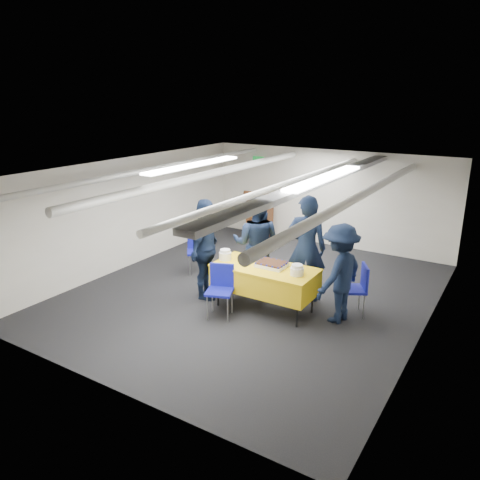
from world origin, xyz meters
name	(u,v)px	position (x,y,z in m)	size (l,w,h in m)	color
ground	(253,292)	(0.00, 0.00, 0.00)	(7.00, 7.00, 0.00)	black
room_shell	(270,193)	(0.09, 0.41, 1.81)	(6.00, 7.00, 2.30)	silver
serving_table	(265,279)	(0.51, -0.50, 0.56)	(1.74, 0.84, 0.77)	black
sheet_cake	(272,264)	(0.60, -0.42, 0.81)	(0.49, 0.38, 0.09)	white
plate_stack_left	(225,255)	(-0.25, -0.55, 0.86)	(0.22, 0.22, 0.18)	white
plate_stack_right	(297,270)	(1.12, -0.55, 0.85)	(0.22, 0.22, 0.17)	white
podium	(260,215)	(-1.60, 3.05, 0.61)	(0.62, 0.53, 1.25)	#5E3117
chair_near	(221,285)	(0.00, -1.06, 0.53)	(0.54, 0.54, 0.87)	gray
chair_right	(358,285)	(1.91, 0.14, 0.53)	(0.57, 0.57, 0.87)	gray
chair_left	(197,247)	(-1.54, 0.36, 0.53)	(0.59, 0.59, 0.87)	gray
sailor_a	(306,248)	(0.91, 0.25, 0.95)	(0.69, 0.46, 1.90)	black
sailor_b	(256,244)	(0.00, 0.09, 0.92)	(0.90, 0.70, 1.85)	black
sailor_c	(205,249)	(-0.64, -0.61, 0.91)	(1.06, 0.44, 1.81)	black
sailor_d	(340,273)	(1.71, -0.23, 0.81)	(1.05, 0.60, 1.62)	black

